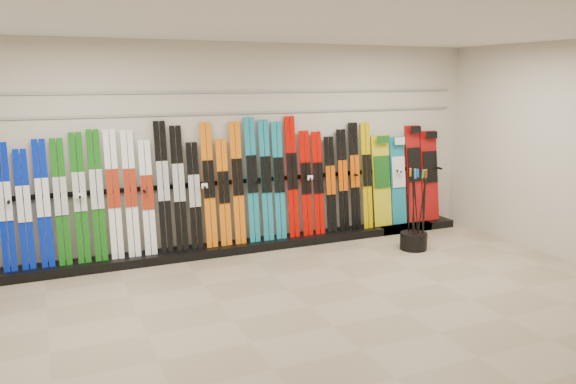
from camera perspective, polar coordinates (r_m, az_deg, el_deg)
name	(u,v)px	position (r m, az deg, el deg)	size (l,w,h in m)	color
floor	(309,307)	(6.35, 2.17, -11.56)	(8.00, 8.00, 0.00)	gray
back_wall	(235,148)	(8.23, -5.43, 4.51)	(8.00, 8.00, 0.00)	beige
ceiling	(311,26)	(5.88, 2.40, 16.49)	(8.00, 8.00, 0.00)	silver
ski_rack_base	(256,245)	(8.39, -3.30, -5.37)	(8.00, 0.40, 0.12)	black
skis	(210,189)	(8.03, -7.97, 0.35)	(5.37, 0.24, 1.82)	#041EB4
snowboards	(406,178)	(9.53, 11.92, 1.44)	(1.29, 0.25, 1.61)	gold
pole_bin	(413,241)	(8.54, 12.63, -4.88)	(0.40, 0.40, 0.25)	black
ski_poles	(417,209)	(8.44, 12.95, -1.70)	(0.28, 0.28, 1.18)	black
slatwall_rail_0	(235,113)	(8.17, -5.45, 7.98)	(7.60, 0.02, 0.03)	gray
slatwall_rail_1	(234,92)	(8.15, -5.49, 10.09)	(7.60, 0.02, 0.03)	gray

